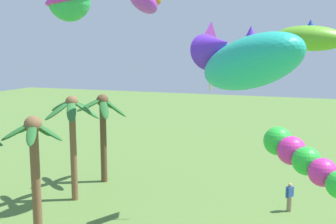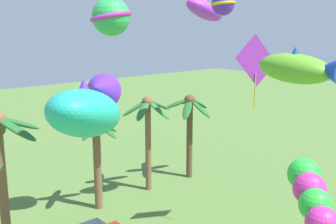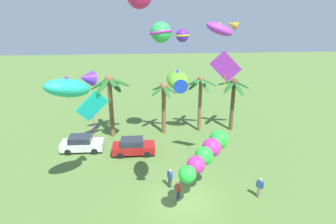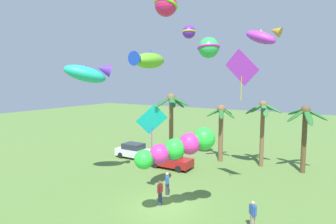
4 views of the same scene
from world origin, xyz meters
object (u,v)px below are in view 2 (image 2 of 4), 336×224
Objects in this scene: palm_tree_1 at (148,121)px; kite_tube_4 at (314,201)px; kite_fish_8 at (207,9)px; kite_diamond_6 at (256,62)px; palm_tree_0 at (190,117)px; kite_fish_1 at (299,68)px; kite_fish_2 at (87,109)px; palm_tree_2 at (97,142)px; kite_ball_7 at (223,4)px; kite_ball_3 at (111,17)px.

kite_tube_4 is (-1.77, -12.54, -0.45)m from palm_tree_1.
palm_tree_1 is 7.94m from kite_fish_8.
palm_tree_0 is at bearing 68.20° from kite_diamond_6.
kite_fish_1 is 6.73m from kite_fish_2.
palm_tree_0 is 15.44m from kite_fish_1.
palm_tree_2 is 1.96× the size of kite_fish_1.
kite_diamond_6 is 4.31m from kite_ball_7.
kite_tube_4 is (-5.30, -12.53, -0.20)m from palm_tree_0.
palm_tree_2 is at bearing 81.91° from kite_ball_3.
kite_fish_2 is at bearing -120.12° from palm_tree_2.
palm_tree_1 is 3.92m from palm_tree_2.
kite_ball_3 is at bearing 54.70° from kite_fish_2.
kite_fish_1 is 9.87m from kite_fish_8.
kite_ball_3 is 7.14m from kite_diamond_6.
palm_tree_2 is 1.65× the size of kite_diamond_6.
kite_diamond_6 reaches higher than palm_tree_1.
kite_fish_1 is at bearing -12.49° from kite_fish_2.
kite_diamond_6 is at bearing -60.83° from palm_tree_2.
kite_ball_7 is (-3.03, -8.91, 6.66)m from palm_tree_1.
kite_diamond_6 is (2.14, 4.63, 4.65)m from kite_tube_4.
palm_tree_0 is 8.56m from kite_fish_8.
kite_ball_3 is (-0.35, -2.48, 6.84)m from palm_tree_2.
palm_tree_1 is 2.15× the size of kite_fish_1.
kite_ball_3 is 5.19m from kite_fish_8.
kite_fish_1 is 5.39m from kite_tube_4.
kite_fish_1 is (0.16, -12.44, 5.18)m from palm_tree_2.
kite_fish_1 reaches higher than palm_tree_0.
kite_fish_1 reaches higher than palm_tree_2.
kite_fish_2 is at bearing 171.86° from kite_tube_4.
kite_fish_1 is at bearing -129.88° from kite_diamond_6.
palm_tree_0 is 18.30m from kite_fish_2.
kite_fish_1 is at bearing -117.58° from kite_fish_8.
kite_fish_8 reaches higher than kite_fish_1.
kite_diamond_6 is 4.45m from kite_fish_8.
kite_fish_2 is 11.14m from kite_diamond_6.
kite_diamond_6 is at bearing -87.35° from palm_tree_1.
kite_fish_8 reaches higher than palm_tree_2.
palm_tree_2 is at bearing 90.74° from kite_fish_1.
kite_fish_1 is at bearing -106.15° from palm_tree_1.
kite_tube_4 is (2.44, -9.72, -6.68)m from kite_ball_3.
palm_tree_1 is 1.75× the size of kite_fish_2.
palm_tree_1 is (-3.53, 0.01, 0.25)m from palm_tree_0.
kite_ball_3 is at bearing 164.23° from kite_fish_8.
kite_fish_1 reaches higher than kite_tube_4.
palm_tree_2 is 1.47× the size of kite_tube_4.
palm_tree_1 reaches higher than kite_tube_4.
kite_fish_2 is 0.92× the size of kite_tube_4.
palm_tree_0 is 7.40m from palm_tree_2.
kite_ball_3 is 0.75× the size of kite_tube_4.
kite_fish_8 reaches higher than kite_tube_4.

